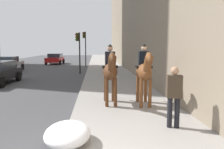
# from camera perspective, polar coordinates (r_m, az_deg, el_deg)

# --- Properties ---
(mounted_horse_near) EXTENTS (2.15, 0.61, 2.34)m
(mounted_horse_near) POSITION_cam_1_polar(r_m,az_deg,el_deg) (8.47, -0.45, 1.00)
(mounted_horse_near) COLOR #4C2B16
(mounted_horse_near) RESTS_ON sidewalk_slab
(mounted_horse_far) EXTENTS (2.15, 0.63, 2.35)m
(mounted_horse_far) POSITION_cam_1_polar(r_m,az_deg,el_deg) (8.39, 8.36, 0.91)
(mounted_horse_far) COLOR brown
(mounted_horse_far) RESTS_ON sidewalk_slab
(pedestrian_greeting) EXTENTS (0.33, 0.44, 1.70)m
(pedestrian_greeting) POSITION_cam_1_polar(r_m,az_deg,el_deg) (6.26, 15.80, -4.63)
(pedestrian_greeting) COLOR black
(pedestrian_greeting) RESTS_ON sidewalk_slab
(car_mid_lane) EXTENTS (4.06, 2.21, 1.44)m
(car_mid_lane) POSITION_cam_1_polar(r_m,az_deg,el_deg) (31.41, -14.54, 4.04)
(car_mid_lane) COLOR maroon
(car_mid_lane) RESTS_ON ground
(car_far_lane) EXTENTS (3.85, 2.04, 1.44)m
(car_far_lane) POSITION_cam_1_polar(r_m,az_deg,el_deg) (23.35, -25.37, 2.53)
(car_far_lane) COLOR #B7BABF
(car_far_lane) RESTS_ON ground
(traffic_light_near_curb) EXTENTS (0.20, 0.44, 3.60)m
(traffic_light_near_curb) POSITION_cam_1_polar(r_m,az_deg,el_deg) (19.55, -8.69, 7.32)
(traffic_light_near_curb) COLOR black
(traffic_light_near_curb) RESTS_ON ground
(traffic_light_far_curb) EXTENTS (0.20, 0.44, 4.14)m
(traffic_light_far_curb) POSITION_cam_1_polar(r_m,az_deg,el_deg) (26.50, -7.07, 8.00)
(traffic_light_far_curb) COLOR black
(traffic_light_far_curb) RESTS_ON ground
(snow_pile_near) EXTENTS (1.38, 1.06, 0.48)m
(snow_pile_near) POSITION_cam_1_polar(r_m,az_deg,el_deg) (5.34, -11.45, -14.84)
(snow_pile_near) COLOR white
(snow_pile_near) RESTS_ON sidewalk_slab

